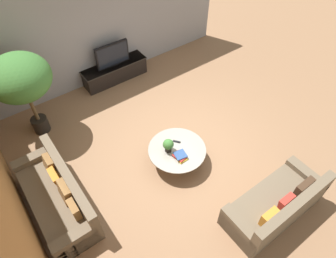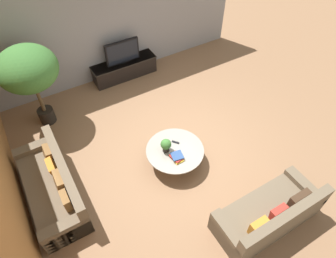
# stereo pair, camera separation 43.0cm
# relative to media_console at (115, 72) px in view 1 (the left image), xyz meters

# --- Properties ---
(ground_plane) EXTENTS (24.00, 24.00, 0.00)m
(ground_plane) POSITION_rel_media_console_xyz_m (-0.14, -2.94, -0.25)
(ground_plane) COLOR #8C6647
(back_wall_stone) EXTENTS (7.40, 0.12, 3.00)m
(back_wall_stone) POSITION_rel_media_console_xyz_m (-0.14, 0.32, 1.25)
(back_wall_stone) COLOR #939399
(back_wall_stone) RESTS_ON ground
(media_console) EXTENTS (1.79, 0.50, 0.49)m
(media_console) POSITION_rel_media_console_xyz_m (0.00, 0.00, 0.00)
(media_console) COLOR black
(media_console) RESTS_ON ground
(television) EXTENTS (0.93, 0.13, 0.62)m
(television) POSITION_rel_media_console_xyz_m (-0.00, -0.00, 0.54)
(television) COLOR black
(television) RESTS_ON media_console
(coffee_table) EXTENTS (1.20, 1.20, 0.41)m
(coffee_table) POSITION_rel_media_console_xyz_m (-0.35, -3.26, 0.03)
(coffee_table) COLOR black
(coffee_table) RESTS_ON ground
(couch_by_wall) EXTENTS (0.84, 2.17, 0.84)m
(couch_by_wall) POSITION_rel_media_console_xyz_m (-2.77, -2.77, 0.04)
(couch_by_wall) COLOR brown
(couch_by_wall) RESTS_ON ground
(couch_near_entry) EXTENTS (1.94, 0.84, 0.84)m
(couch_near_entry) POSITION_rel_media_console_xyz_m (0.37, -5.29, 0.03)
(couch_near_entry) COLOR brown
(couch_near_entry) RESTS_ON ground
(potted_palm_tall) EXTENTS (1.27, 1.27, 2.01)m
(potted_palm_tall) POSITION_rel_media_console_xyz_m (-2.35, -0.66, 1.24)
(potted_palm_tall) COLOR black
(potted_palm_tall) RESTS_ON ground
(potted_plant_tabletop) EXTENTS (0.22, 0.22, 0.31)m
(potted_plant_tabletop) POSITION_rel_media_console_xyz_m (-0.52, -3.18, 0.33)
(potted_plant_tabletop) COLOR black
(potted_plant_tabletop) RESTS_ON coffee_table
(book_stack) EXTENTS (0.27, 0.29, 0.08)m
(book_stack) POSITION_rel_media_console_xyz_m (-0.43, -3.46, 0.19)
(book_stack) COLOR gold
(book_stack) RESTS_ON coffee_table
(remote_black) EXTENTS (0.13, 0.15, 0.02)m
(remote_black) POSITION_rel_media_console_xyz_m (-0.24, -3.10, 0.16)
(remote_black) COLOR black
(remote_black) RESTS_ON coffee_table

